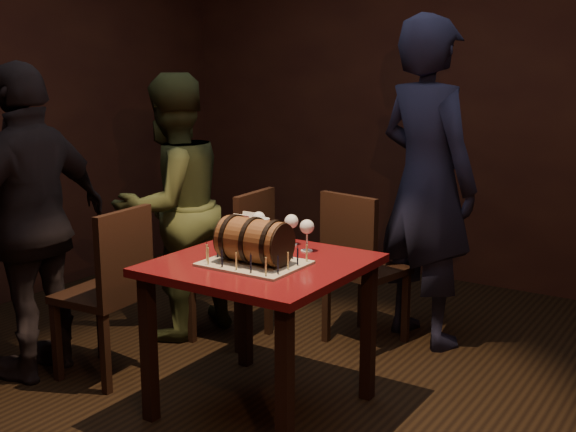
{
  "coord_description": "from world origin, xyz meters",
  "views": [
    {
      "loc": [
        1.83,
        -2.76,
        1.66
      ],
      "look_at": [
        0.01,
        0.05,
        0.95
      ],
      "focal_mm": 45.0,
      "sensor_mm": 36.0,
      "label": 1
    }
  ],
  "objects": [
    {
      "name": "birthday_candles",
      "position": [
        -0.05,
        -0.15,
        0.8
      ],
      "size": [
        0.4,
        0.3,
        0.09
      ],
      "color": "#E8E08A",
      "rests_on": "cake_board"
    },
    {
      "name": "person_back",
      "position": [
        0.23,
        1.21,
        0.97
      ],
      "size": [
        0.83,
        0.7,
        1.94
      ],
      "primitive_type": "imported",
      "rotation": [
        0.0,
        0.0,
        2.76
      ],
      "color": "black",
      "rests_on": "ground"
    },
    {
      "name": "menu_card",
      "position": [
        -0.39,
        0.25,
        0.81
      ],
      "size": [
        0.1,
        0.05,
        0.13
      ],
      "primitive_type": null,
      "color": "white",
      "rests_on": "pub_table"
    },
    {
      "name": "barrel_cake",
      "position": [
        -0.05,
        -0.15,
        0.86
      ],
      "size": [
        0.37,
        0.22,
        0.22
      ],
      "color": "brown",
      "rests_on": "cake_board"
    },
    {
      "name": "pint_of_ale",
      "position": [
        -0.19,
        0.13,
        0.82
      ],
      "size": [
        0.07,
        0.07,
        0.15
      ],
      "color": "silver",
      "rests_on": "pub_table"
    },
    {
      "name": "person_left_rear",
      "position": [
        -1.1,
        0.46,
        0.8
      ],
      "size": [
        0.74,
        0.88,
        1.61
      ],
      "primitive_type": "imported",
      "rotation": [
        0.0,
        0.0,
        -1.76
      ],
      "color": "#363D1E",
      "rests_on": "ground"
    },
    {
      "name": "cake_board",
      "position": [
        -0.05,
        -0.15,
        0.76
      ],
      "size": [
        0.45,
        0.35,
        0.01
      ],
      "primitive_type": "cube",
      "color": "#9F9580",
      "rests_on": "pub_table"
    },
    {
      "name": "wine_glass_mid",
      "position": [
        -0.1,
        0.25,
        0.87
      ],
      "size": [
        0.07,
        0.07,
        0.16
      ],
      "color": "silver",
      "rests_on": "pub_table"
    },
    {
      "name": "wine_glass_left",
      "position": [
        -0.28,
        0.21,
        0.87
      ],
      "size": [
        0.07,
        0.07,
        0.16
      ],
      "color": "silver",
      "rests_on": "pub_table"
    },
    {
      "name": "chair_left_rear",
      "position": [
        -0.67,
        0.58,
        0.52
      ],
      "size": [
        0.43,
        0.43,
        0.93
      ],
      "color": "black",
      "rests_on": "ground"
    },
    {
      "name": "chair_left_front",
      "position": [
        -0.92,
        -0.22,
        0.52
      ],
      "size": [
        0.43,
        0.43,
        0.93
      ],
      "color": "black",
      "rests_on": "ground"
    },
    {
      "name": "room_shell",
      "position": [
        0.0,
        0.0,
        1.4
      ],
      "size": [
        5.04,
        5.04,
        2.8
      ],
      "color": "black",
      "rests_on": "ground"
    },
    {
      "name": "pub_table",
      "position": [
        -0.06,
        -0.08,
        0.64
      ],
      "size": [
        0.9,
        0.9,
        0.75
      ],
      "color": "#4B0C10",
      "rests_on": "ground"
    },
    {
      "name": "person_left_front",
      "position": [
        -1.32,
        -0.38,
        0.84
      ],
      "size": [
        0.49,
        1.01,
        1.68
      ],
      "primitive_type": "imported",
      "rotation": [
        0.0,
        0.0,
        -1.49
      ],
      "color": "black",
      "rests_on": "ground"
    },
    {
      "name": "chair_back",
      "position": [
        -0.05,
        0.9,
        0.52
      ],
      "size": [
        0.47,
        0.47,
        0.93
      ],
      "color": "black",
      "rests_on": "ground"
    },
    {
      "name": "wine_glass_right",
      "position": [
        0.03,
        0.18,
        0.87
      ],
      "size": [
        0.07,
        0.07,
        0.16
      ],
      "color": "silver",
      "rests_on": "pub_table"
    }
  ]
}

